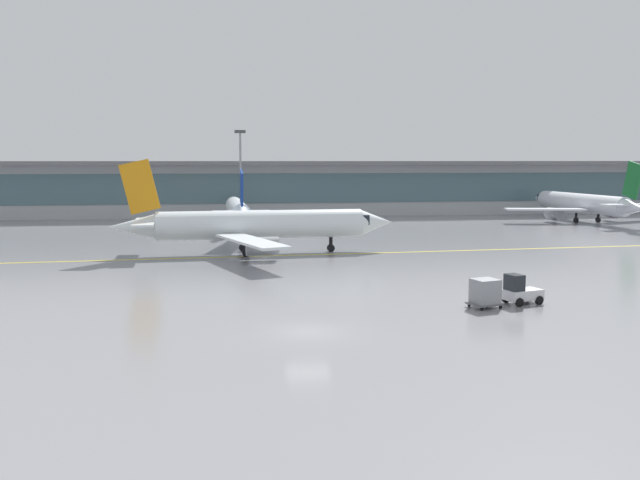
# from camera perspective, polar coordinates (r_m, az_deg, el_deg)

# --- Properties ---
(ground_plane) EXTENTS (400.00, 400.00, 0.00)m
(ground_plane) POSITION_cam_1_polar(r_m,az_deg,el_deg) (39.88, -1.03, -7.66)
(ground_plane) COLOR gray
(taxiway_centreline_stripe) EXTENTS (109.87, 6.07, 0.01)m
(taxiway_centreline_stripe) POSITION_cam_1_polar(r_m,az_deg,el_deg) (70.52, -4.85, -1.35)
(taxiway_centreline_stripe) COLOR yellow
(taxiway_centreline_stripe) RESTS_ON ground_plane
(terminal_concourse) EXTENTS (214.81, 11.00, 9.60)m
(terminal_concourse) POSITION_cam_1_polar(r_m,az_deg,el_deg) (121.03, -5.95, 4.36)
(terminal_concourse) COLOR #B2B7BC
(terminal_concourse) RESTS_ON ground_plane
(gate_airplane_1) EXTENTS (24.24, 26.04, 8.63)m
(gate_airplane_1) POSITION_cam_1_polar(r_m,az_deg,el_deg) (100.76, -6.91, 2.55)
(gate_airplane_1) COLOR white
(gate_airplane_1) RESTS_ON ground_plane
(gate_airplane_2) EXTENTS (27.14, 29.30, 9.70)m
(gate_airplane_2) POSITION_cam_1_polar(r_m,az_deg,el_deg) (116.45, 21.08, 2.86)
(gate_airplane_2) COLOR silver
(gate_airplane_2) RESTS_ON ground_plane
(taxiing_regional_jet) EXTENTS (30.10, 27.96, 9.97)m
(taxiing_regional_jet) POSITION_cam_1_polar(r_m,az_deg,el_deg) (72.11, -5.28, 1.22)
(taxiing_regional_jet) COLOR white
(taxiing_regional_jet) RESTS_ON ground_plane
(baggage_tug) EXTENTS (2.88, 2.17, 2.10)m
(baggage_tug) POSITION_cam_1_polar(r_m,az_deg,el_deg) (49.09, 16.37, -4.12)
(baggage_tug) COLOR silver
(baggage_tug) RESTS_ON ground_plane
(cargo_dolly_lead) EXTENTS (2.45, 2.10, 1.94)m
(cargo_dolly_lead) POSITION_cam_1_polar(r_m,az_deg,el_deg) (47.25, 13.62, -4.25)
(cargo_dolly_lead) COLOR #595B60
(cargo_dolly_lead) RESTS_ON ground_plane
(apron_light_mast_1) EXTENTS (1.80, 0.36, 14.61)m
(apron_light_mast_1) POSITION_cam_1_polar(r_m,az_deg,el_deg) (112.80, -6.65, 5.75)
(apron_light_mast_1) COLOR gray
(apron_light_mast_1) RESTS_ON ground_plane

